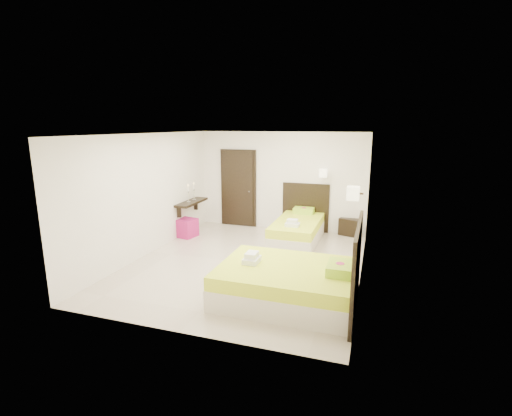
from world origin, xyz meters
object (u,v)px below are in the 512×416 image
(nightstand, at_px, (351,226))
(ottoman, at_px, (186,228))
(bed_single, at_px, (298,229))
(bed_double, at_px, (292,282))

(nightstand, xyz_separation_m, ottoman, (-3.94, -1.47, 0.01))
(bed_single, height_order, bed_double, bed_double)
(bed_double, bearing_deg, ottoman, 141.85)
(bed_single, relative_size, bed_double, 0.94)
(nightstand, bearing_deg, bed_double, -81.07)
(bed_double, height_order, ottoman, bed_double)
(ottoman, bearing_deg, bed_double, -38.15)
(bed_single, relative_size, nightstand, 4.14)
(ottoman, bearing_deg, nightstand, 20.53)
(bed_single, xyz_separation_m, ottoman, (-2.76, -0.54, -0.08))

